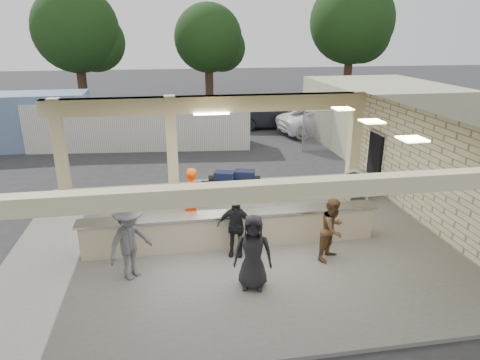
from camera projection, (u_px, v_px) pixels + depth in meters
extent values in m
plane|color=#27272A|center=(230.00, 240.00, 12.44)|extent=(120.00, 120.00, 0.00)
cube|color=#5F5D58|center=(230.00, 239.00, 12.42)|extent=(12.00, 10.00, 0.10)
cube|color=#CCBC89|center=(229.00, 121.00, 11.28)|extent=(12.00, 10.00, 0.02)
cube|color=beige|center=(427.00, 172.00, 12.80)|extent=(0.02, 10.00, 3.50)
cube|color=black|center=(374.00, 161.00, 15.96)|extent=(0.10, 0.95, 2.10)
cube|color=#CCBC89|center=(211.00, 104.00, 15.80)|extent=(12.00, 0.50, 0.60)
cube|color=#CCBC89|center=(271.00, 191.00, 6.82)|extent=(12.00, 0.30, 0.30)
cube|color=#CCBC89|center=(60.00, 147.00, 15.41)|extent=(0.40, 0.40, 3.50)
cube|color=#CCBC89|center=(172.00, 142.00, 16.03)|extent=(0.40, 0.40, 3.50)
cube|color=#CCBC89|center=(355.00, 135.00, 17.22)|extent=(0.40, 0.40, 3.50)
cube|color=white|center=(212.00, 114.00, 15.68)|extent=(1.30, 0.12, 0.06)
cube|color=#FFEABF|center=(343.00, 109.00, 13.28)|extent=(0.55, 0.55, 0.04)
cube|color=#FFEABF|center=(372.00, 121.00, 11.42)|extent=(0.55, 0.55, 0.04)
cube|color=#FFEABF|center=(412.00, 139.00, 9.56)|extent=(0.55, 0.55, 0.04)
cube|color=#BAA98B|center=(232.00, 230.00, 11.79)|extent=(8.00, 0.50, 0.90)
cube|color=#B7B7BC|center=(232.00, 214.00, 11.63)|extent=(8.20, 0.58, 0.06)
cube|color=silver|center=(231.00, 199.00, 13.54)|extent=(2.80, 1.90, 0.13)
cylinder|color=black|center=(198.00, 219.00, 13.10)|extent=(0.18, 0.43, 0.42)
cylinder|color=black|center=(200.00, 204.00, 14.19)|extent=(0.18, 0.43, 0.42)
cylinder|color=black|center=(266.00, 218.00, 13.17)|extent=(0.18, 0.43, 0.42)
cylinder|color=black|center=(263.00, 204.00, 14.25)|extent=(0.18, 0.43, 0.42)
cube|color=silver|center=(231.00, 184.00, 14.21)|extent=(2.60, 0.39, 0.31)
cube|color=silver|center=(232.00, 202.00, 12.73)|extent=(2.60, 0.39, 0.31)
cube|color=black|center=(204.00, 197.00, 13.15)|extent=(0.65, 0.47, 0.27)
cube|color=black|center=(228.00, 197.00, 13.17)|extent=(0.65, 0.47, 0.27)
cube|color=black|center=(252.00, 196.00, 13.20)|extent=(0.65, 0.47, 0.27)
cube|color=black|center=(205.00, 190.00, 13.74)|extent=(0.65, 0.47, 0.27)
cube|color=black|center=(228.00, 189.00, 13.77)|extent=(0.65, 0.47, 0.27)
cube|color=black|center=(251.00, 189.00, 13.79)|extent=(0.65, 0.47, 0.27)
cube|color=black|center=(211.00, 187.00, 13.16)|extent=(0.65, 0.47, 0.27)
cube|color=black|center=(235.00, 184.00, 13.38)|extent=(0.65, 0.47, 0.27)
cube|color=black|center=(251.00, 182.00, 13.60)|extent=(0.65, 0.47, 0.27)
cube|color=black|center=(218.00, 181.00, 13.66)|extent=(0.65, 0.47, 0.27)
cube|color=black|center=(224.00, 176.00, 13.28)|extent=(0.65, 0.47, 0.27)
cube|color=black|center=(245.00, 175.00, 13.40)|extent=(0.65, 0.47, 0.27)
cube|color=#590F0C|center=(201.00, 198.00, 13.05)|extent=(0.65, 0.47, 0.27)
cylinder|color=silver|center=(357.00, 183.00, 15.09)|extent=(0.94, 0.89, 0.97)
cylinder|color=black|center=(357.00, 183.00, 15.09)|extent=(0.88, 0.85, 0.86)
cube|color=silver|center=(347.00, 194.00, 15.18)|extent=(0.06, 0.54, 0.32)
cube|color=silver|center=(364.00, 193.00, 15.29)|extent=(0.06, 0.54, 0.32)
imported|color=#FE4A0D|center=(190.00, 198.00, 12.78)|extent=(0.65, 0.77, 1.86)
imported|color=brown|center=(333.00, 229.00, 11.00)|extent=(0.85, 0.80, 1.67)
imported|color=black|center=(235.00, 227.00, 11.16)|extent=(1.03, 0.61, 1.65)
imported|color=#55565A|center=(130.00, 242.00, 10.10)|extent=(1.18, 1.16, 1.89)
imported|color=black|center=(253.00, 252.00, 9.72)|extent=(0.94, 0.56, 1.81)
imported|color=white|center=(324.00, 121.00, 25.11)|extent=(5.66, 3.33, 1.52)
imported|color=white|center=(396.00, 116.00, 26.30)|extent=(5.12, 2.06, 1.60)
imported|color=black|center=(269.00, 115.00, 26.56)|extent=(4.75, 1.85, 1.56)
cube|color=silver|center=(141.00, 124.00, 22.07)|extent=(11.26, 3.25, 2.40)
cylinder|color=gray|center=(303.00, 132.00, 21.27)|extent=(0.06, 0.06, 2.00)
cylinder|color=gray|center=(341.00, 130.00, 21.58)|extent=(0.06, 0.06, 2.00)
cylinder|color=gray|center=(378.00, 129.00, 21.89)|extent=(0.06, 0.06, 2.00)
cylinder|color=gray|center=(414.00, 128.00, 22.20)|extent=(0.06, 0.06, 2.00)
cylinder|color=gray|center=(449.00, 126.00, 22.51)|extent=(0.06, 0.06, 2.00)
cube|color=gray|center=(414.00, 128.00, 22.20)|extent=(12.00, 0.02, 2.00)
cylinder|color=gray|center=(417.00, 108.00, 21.87)|extent=(12.00, 0.05, 0.05)
cylinder|color=#382619|center=(82.00, 79.00, 32.79)|extent=(0.70, 0.70, 4.50)
sphere|color=black|center=(76.00, 29.00, 31.60)|extent=(6.30, 6.30, 6.30)
sphere|color=black|center=(95.00, 42.00, 32.64)|extent=(4.50, 4.50, 4.50)
cylinder|color=#382619|center=(209.00, 78.00, 36.29)|extent=(0.70, 0.70, 4.00)
sphere|color=black|center=(208.00, 38.00, 35.24)|extent=(5.60, 5.60, 5.60)
sphere|color=black|center=(222.00, 48.00, 36.25)|extent=(4.00, 4.00, 4.00)
cylinder|color=#382619|center=(348.00, 70.00, 37.07)|extent=(0.70, 0.70, 5.00)
sphere|color=black|center=(352.00, 21.00, 35.75)|extent=(7.00, 7.00, 7.00)
sphere|color=black|center=(361.00, 34.00, 36.83)|extent=(5.00, 5.00, 5.00)
cube|color=#B7B792|center=(379.00, 114.00, 22.70)|extent=(6.00, 8.00, 3.20)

